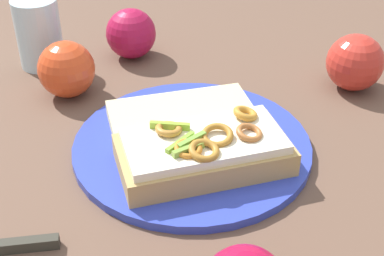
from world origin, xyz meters
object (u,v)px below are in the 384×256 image
object	(u,v)px
bread_slice_side	(182,116)
drinking_glass	(39,33)
apple_3	(66,69)
sandwich	(204,151)
knife	(8,247)
apple_1	(131,34)
apple_4	(355,62)
plate	(192,146)

from	to	relation	value
bread_slice_side	drinking_glass	distance (m)	0.27
apple_3	sandwich	bearing A→B (deg)	120.05
knife	apple_3	bearing A→B (deg)	-99.20
sandwich	bread_slice_side	world-z (taller)	sandwich
apple_1	knife	xyz separation A→B (m)	(0.19, 0.36, -0.03)
sandwich	apple_4	bearing A→B (deg)	-154.36
apple_3	drinking_glass	xyz separation A→B (m)	(0.03, -0.10, 0.01)
drinking_glass	knife	bearing A→B (deg)	81.10
plate	apple_4	distance (m)	0.27
drinking_glass	bread_slice_side	bearing A→B (deg)	124.09
apple_1	apple_3	xyz separation A→B (m)	(0.10, 0.09, 0.00)
knife	plate	bearing A→B (deg)	-145.48
apple_4	sandwich	bearing A→B (deg)	25.36
apple_4	drinking_glass	size ratio (longest dim) A/B	0.77
apple_4	knife	xyz separation A→B (m)	(0.46, 0.18, -0.03)
plate	sandwich	xyz separation A→B (m)	(-0.00, 0.04, 0.02)
knife	apple_1	bearing A→B (deg)	-109.62
apple_4	drinking_glass	world-z (taller)	drinking_glass
plate	knife	size ratio (longest dim) A/B	2.11
plate	apple_4	world-z (taller)	apple_4
apple_1	knife	bearing A→B (deg)	62.09
drinking_glass	apple_1	bearing A→B (deg)	174.79
bread_slice_side	drinking_glass	size ratio (longest dim) A/B	1.72
sandwich	apple_4	xyz separation A→B (m)	(-0.25, -0.12, 0.01)
apple_1	apple_4	size ratio (longest dim) A/B	0.97
sandwich	apple_1	distance (m)	0.30
bread_slice_side	drinking_glass	xyz separation A→B (m)	(0.15, -0.22, 0.03)
drinking_glass	knife	size ratio (longest dim) A/B	0.77
sandwich	bread_slice_side	size ratio (longest dim) A/B	1.06
bread_slice_side	apple_3	xyz separation A→B (m)	(0.12, -0.13, 0.02)
sandwich	apple_3	distance (m)	0.25
sandwich	apple_4	world-z (taller)	apple_4
bread_slice_side	apple_3	world-z (taller)	apple_3
apple_1	knife	world-z (taller)	apple_1
plate	apple_4	xyz separation A→B (m)	(-0.25, -0.08, 0.03)
bread_slice_side	apple_3	bearing A→B (deg)	-43.37
knife	apple_4	bearing A→B (deg)	-150.60
drinking_glass	knife	distance (m)	0.38
bread_slice_side	sandwich	bearing A→B (deg)	91.78
plate	drinking_glass	bearing A→B (deg)	-60.58
bread_slice_side	apple_4	world-z (taller)	apple_4
apple_1	knife	distance (m)	0.41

